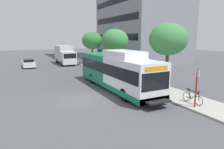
{
  "coord_description": "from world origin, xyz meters",
  "views": [
    {
      "loc": [
        -4.65,
        -14.18,
        4.76
      ],
      "look_at": [
        2.87,
        0.75,
        1.6
      ],
      "focal_mm": 31.58,
      "sensor_mm": 36.0,
      "label": 1
    }
  ],
  "objects": [
    {
      "name": "bicycle_parked",
      "position": [
        6.5,
        -4.76,
        0.56
      ],
      "size": [
        0.52,
        1.76,
        1.02
      ],
      "color": "black",
      "rests_on": "sidewalk_curb"
    },
    {
      "name": "box_truck_background",
      "position": [
        3.7,
        21.34,
        1.74
      ],
      "size": [
        2.32,
        7.01,
        3.25
      ],
      "color": "silver",
      "rests_on": "ground"
    },
    {
      "name": "street_tree_near_stop",
      "position": [
        8.09,
        -0.25,
        4.56
      ],
      "size": [
        3.45,
        3.45,
        5.91
      ],
      "color": "#4C3823",
      "rests_on": "sidewalk_curb"
    },
    {
      "name": "ground_plane",
      "position": [
        0.0,
        8.0,
        0.0
      ],
      "size": [
        120.0,
        120.0,
        0.0
      ],
      "primitive_type": "plane",
      "color": "#4C4C51"
    },
    {
      "name": "parked_car_far_lane",
      "position": [
        -2.49,
        20.18,
        0.66
      ],
      "size": [
        1.8,
        4.5,
        1.33
      ],
      "color": "silver",
      "rests_on": "ground"
    },
    {
      "name": "lattice_comm_tower",
      "position": [
        19.41,
        38.05,
        9.52
      ],
      "size": [
        1.1,
        1.1,
        28.65
      ],
      "color": "#B7B7BC",
      "rests_on": "ground"
    },
    {
      "name": "transit_bus",
      "position": [
        3.74,
        1.67,
        1.7
      ],
      "size": [
        2.58,
        12.25,
        3.65
      ],
      "color": "white",
      "rests_on": "ground"
    },
    {
      "name": "street_tree_far_block",
      "position": [
        7.74,
        18.05,
        4.21
      ],
      "size": [
        3.48,
        3.48,
        5.56
      ],
      "color": "#4C3823",
      "rests_on": "sidewalk_curb"
    },
    {
      "name": "sidewalk_curb",
      "position": [
        7.0,
        6.0,
        0.07
      ],
      "size": [
        3.0,
        56.0,
        0.14
      ],
      "primitive_type": "cube",
      "color": "#A8A399",
      "rests_on": "ground"
    },
    {
      "name": "bus_stop_sign_pole",
      "position": [
        6.02,
        -5.4,
        1.65
      ],
      "size": [
        0.1,
        0.36,
        2.6
      ],
      "color": "red",
      "rests_on": "sidewalk_curb"
    },
    {
      "name": "street_tree_mid_block",
      "position": [
        7.78,
        9.64,
        4.33
      ],
      "size": [
        3.63,
        3.63,
        5.75
      ],
      "color": "#4C3823",
      "rests_on": "sidewalk_curb"
    }
  ]
}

